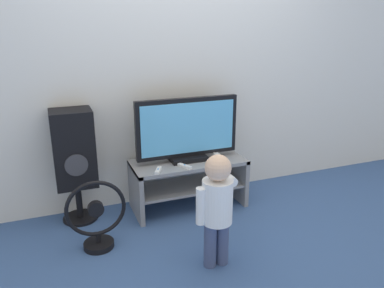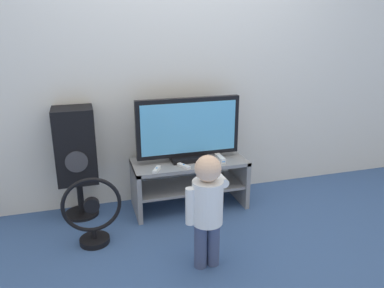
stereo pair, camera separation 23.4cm
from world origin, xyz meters
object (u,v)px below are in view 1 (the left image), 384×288
object	(u,v)px
game_console	(219,158)
remote_primary	(158,171)
child	(217,202)
floor_fan	(97,218)
speaker_tower	(74,151)
remote_secondary	(185,166)
television	(187,130)

from	to	relation	value
game_console	remote_primary	world-z (taller)	game_console
remote_primary	game_console	bearing A→B (deg)	6.60
child	floor_fan	distance (m)	0.88
speaker_tower	floor_fan	xyz separation A→B (m)	(0.08, -0.47, -0.36)
game_console	remote_secondary	world-z (taller)	game_console
remote_secondary	game_console	bearing A→B (deg)	9.00
child	game_console	bearing A→B (deg)	63.64
remote_primary	child	distance (m)	0.72
child	floor_fan	world-z (taller)	child
television	remote_secondary	size ratio (longest dim) A/B	6.69
game_console	speaker_tower	distance (m)	1.18
game_console	floor_fan	world-z (taller)	floor_fan
game_console	speaker_tower	xyz separation A→B (m)	(-1.16, 0.19, 0.14)
television	child	world-z (taller)	television
speaker_tower	floor_fan	distance (m)	0.60
remote_primary	floor_fan	xyz separation A→B (m)	(-0.52, -0.21, -0.20)
remote_primary	floor_fan	distance (m)	0.60
remote_primary	floor_fan	size ratio (longest dim) A/B	0.25
remote_secondary	speaker_tower	world-z (taller)	speaker_tower
floor_fan	television	bearing A→B (deg)	24.87
floor_fan	child	bearing A→B (deg)	-34.32
remote_secondary	remote_primary	bearing A→B (deg)	-176.98
television	remote_primary	world-z (taller)	television
remote_secondary	child	distance (m)	0.71
child	floor_fan	size ratio (longest dim) A/B	1.50
television	speaker_tower	distance (m)	0.92
child	speaker_tower	bearing A→B (deg)	129.47
floor_fan	remote_secondary	bearing A→B (deg)	16.91
remote_secondary	speaker_tower	size ratio (longest dim) A/B	0.14
speaker_tower	television	bearing A→B (deg)	-5.43
child	remote_primary	bearing A→B (deg)	104.80
television	game_console	xyz separation A→B (m)	(0.25, -0.11, -0.24)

